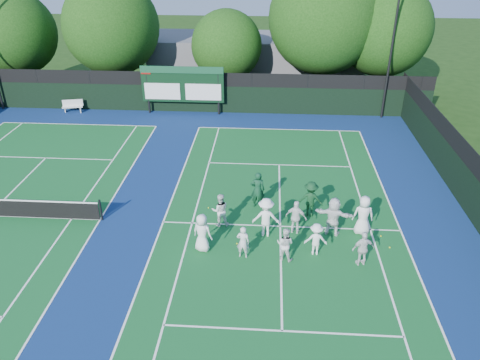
{
  "coord_description": "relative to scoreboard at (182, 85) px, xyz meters",
  "views": [
    {
      "loc": [
        -0.67,
        -17.1,
        12.16
      ],
      "look_at": [
        -2.0,
        3.0,
        1.3
      ],
      "focal_mm": 35.0,
      "sensor_mm": 36.0,
      "label": 1
    }
  ],
  "objects": [
    {
      "name": "clubhouse",
      "position": [
        5.01,
        8.41,
        -0.19
      ],
      "size": [
        18.0,
        6.0,
        4.0
      ],
      "primitive_type": "cube",
      "color": "slate",
      "rests_on": "ground"
    },
    {
      "name": "court_apron",
      "position": [
        1.01,
        -14.59,
        -2.19
      ],
      "size": [
        34.0,
        32.0,
        0.01
      ],
      "primitive_type": "cube",
      "color": "navy",
      "rests_on": "ground"
    },
    {
      "name": "player_front_2",
      "position": [
        7.15,
        -16.97,
        -1.44
      ],
      "size": [
        0.87,
        0.77,
        1.5
      ],
      "primitive_type": "imported",
      "rotation": [
        0.0,
        0.0,
        2.81
      ],
      "color": "silver",
      "rests_on": "ground"
    },
    {
      "name": "player_back_4",
      "position": [
        10.65,
        -14.85,
        -1.25
      ],
      "size": [
        0.93,
        0.61,
        1.88
      ],
      "primitive_type": "imported",
      "rotation": [
        0.0,
        0.0,
        3.13
      ],
      "color": "white",
      "rests_on": "ground"
    },
    {
      "name": "player_back_1",
      "position": [
        6.34,
        -15.3,
        -1.26
      ],
      "size": [
        1.22,
        0.72,
        1.87
      ],
      "primitive_type": "imported",
      "rotation": [
        0.0,
        0.0,
        3.12
      ],
      "color": "white",
      "rests_on": "ground"
    },
    {
      "name": "tennis_ball_5",
      "position": [
        11.5,
        -15.11,
        -2.16
      ],
      "size": [
        0.07,
        0.07,
        0.07
      ],
      "primitive_type": "sphere",
      "color": "yellow",
      "rests_on": "ground"
    },
    {
      "name": "player_front_0",
      "position": [
        3.68,
        -16.58,
        -1.32
      ],
      "size": [
        1.0,
        0.82,
        1.75
      ],
      "primitive_type": "imported",
      "rotation": [
        0.0,
        0.0,
        2.79
      ],
      "color": "white",
      "rests_on": "ground"
    },
    {
      "name": "coach_left",
      "position": [
        5.89,
        -12.87,
        -1.25
      ],
      "size": [
        0.69,
        0.45,
        1.89
      ],
      "primitive_type": "imported",
      "rotation": [
        0.0,
        0.0,
        3.15
      ],
      "color": "#103B23",
      "rests_on": "ground"
    },
    {
      "name": "tennis_ball_2",
      "position": [
        11.71,
        -15.95,
        -2.16
      ],
      "size": [
        0.07,
        0.07,
        0.07
      ],
      "primitive_type": "sphere",
      "color": "yellow",
      "rests_on": "ground"
    },
    {
      "name": "tennis_ball_0",
      "position": [
        5.11,
        -16.09,
        -2.16
      ],
      "size": [
        0.07,
        0.07,
        0.07
      ],
      "primitive_type": "sphere",
      "color": "yellow",
      "rests_on": "ground"
    },
    {
      "name": "bench",
      "position": [
        -8.34,
        -0.22,
        -1.69
      ],
      "size": [
        1.53,
        0.74,
        0.93
      ],
      "color": "silver",
      "rests_on": "ground"
    },
    {
      "name": "tennis_ball_3",
      "position": [
        3.5,
        -13.23,
        -2.16
      ],
      "size": [
        0.07,
        0.07,
        0.07
      ],
      "primitive_type": "sphere",
      "color": "yellow",
      "rests_on": "ground"
    },
    {
      "name": "tennis_ball_4",
      "position": [
        6.09,
        -12.88,
        -2.16
      ],
      "size": [
        0.07,
        0.07,
        0.07
      ],
      "primitive_type": "sphere",
      "color": "yellow",
      "rests_on": "ground"
    },
    {
      "name": "player_back_0",
      "position": [
        4.24,
        -14.64,
        -1.38
      ],
      "size": [
        0.9,
        0.76,
        1.62
      ],
      "primitive_type": "imported",
      "rotation": [
        0.0,
        0.0,
        3.34
      ],
      "color": "silver",
      "rests_on": "ground"
    },
    {
      "name": "player_front_1",
      "position": [
        5.43,
        -16.95,
        -1.44
      ],
      "size": [
        0.58,
        0.42,
        1.49
      ],
      "primitive_type": "imported",
      "rotation": [
        0.0,
        0.0,
        3.02
      ],
      "color": "silver",
      "rests_on": "ground"
    },
    {
      "name": "tree_e",
      "position": [
        14.89,
        3.99,
        3.16
      ],
      "size": [
        6.97,
        6.97,
        9.02
      ],
      "color": "#311C0D",
      "rests_on": "ground"
    },
    {
      "name": "tree_b",
      "position": [
        -5.88,
        3.99,
        3.12
      ],
      "size": [
        7.37,
        7.37,
        9.19
      ],
      "color": "#311C0D",
      "rests_on": "ground"
    },
    {
      "name": "tree_a",
      "position": [
        -13.73,
        3.99,
        2.54
      ],
      "size": [
        6.49,
        6.49,
        8.14
      ],
      "color": "#311C0D",
      "rests_on": "ground"
    },
    {
      "name": "player_front_3",
      "position": [
        8.45,
        -16.54,
        -1.45
      ],
      "size": [
        0.96,
        0.56,
        1.47
      ],
      "primitive_type": "imported",
      "rotation": [
        0.0,
        0.0,
        3.13
      ],
      "color": "white",
      "rests_on": "ground"
    },
    {
      "name": "ground",
      "position": [
        7.01,
        -15.59,
        -2.19
      ],
      "size": [
        120.0,
        120.0,
        0.0
      ],
      "primitive_type": "plane",
      "color": "#1A380F",
      "rests_on": "ground"
    },
    {
      "name": "tree_d",
      "position": [
        10.36,
        3.99,
        3.89
      ],
      "size": [
        8.29,
        8.29,
        10.45
      ],
      "color": "#311C0D",
      "rests_on": "ground"
    },
    {
      "name": "near_court",
      "position": [
        7.01,
        -14.59,
        -2.18
      ],
      "size": [
        11.05,
        23.85,
        0.01
      ],
      "color": "#125925",
      "rests_on": "ground"
    },
    {
      "name": "light_pole_right",
      "position": [
        14.51,
        0.11,
        4.11
      ],
      "size": [
        1.2,
        0.3,
        10.12
      ],
      "color": "black",
      "rests_on": "ground"
    },
    {
      "name": "tree_c",
      "position": [
        3.03,
        3.99,
        1.84
      ],
      "size": [
        5.46,
        5.46,
        6.91
      ],
      "color": "#311C0D",
      "rests_on": "ground"
    },
    {
      "name": "player_front_4",
      "position": [
        10.29,
        -17.13,
        -1.4
      ],
      "size": [
        0.99,
        0.58,
        1.58
      ],
      "primitive_type": "imported",
      "rotation": [
        0.0,
        0.0,
        3.37
      ],
      "color": "silver",
      "rests_on": "ground"
    },
    {
      "name": "scoreboard",
      "position": [
        0.0,
        0.0,
        0.0
      ],
      "size": [
        6.0,
        0.21,
        3.55
      ],
      "color": "black",
      "rests_on": "ground"
    },
    {
      "name": "back_fence",
      "position": [
        1.01,
        0.41,
        -0.83
      ],
      "size": [
        34.0,
        0.08,
        3.0
      ],
      "color": "black",
      "rests_on": "ground"
    },
    {
      "name": "coach_right",
      "position": [
        8.42,
        -13.52,
        -1.29
      ],
      "size": [
        1.24,
        0.81,
        1.8
      ],
      "primitive_type": "imported",
      "rotation": [
        0.0,
        0.0,
        3.01
      ],
      "color": "#0F381B",
      "rests_on": "ground"
    },
    {
      "name": "player_back_3",
      "position": [
        9.32,
        -15.0,
        -1.27
      ],
      "size": [
        1.79,
        0.94,
        1.84
      ],
      "primitive_type": "imported",
      "rotation": [
        0.0,
        0.0,
        2.9
      ],
      "color": "white",
      "rests_on": "ground"
    },
    {
      "name": "player_back_2",
      "position": [
        7.68,
        -15.03,
        -1.37
      ],
      "size": [
        1.03,
        0.67,
        1.63
      ],
      "primitive_type": "imported",
      "rotation": [
        0.0,
        0.0,
        2.84
      ],
      "color": "white",
      "rests_on": "ground"
    }
  ]
}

